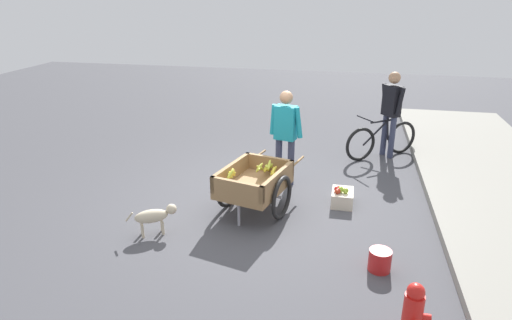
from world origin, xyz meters
TOP-DOWN VIEW (x-y plane):
  - ground_plane at (0.00, 0.00)m, footprint 24.00×24.00m
  - fruit_cart at (0.28, 0.02)m, footprint 1.79×1.15m
  - vendor_person at (-0.83, 0.29)m, footprint 0.28×0.56m
  - bicycle at (-2.46, 1.94)m, footprint 1.04×1.37m
  - cyclist_person at (-2.55, 2.07)m, footprint 0.43×0.41m
  - dog at (1.19, -1.15)m, footprint 0.40×0.59m
  - fire_hydrant at (2.57, 1.97)m, footprint 0.25×0.25m
  - plastic_bucket at (1.42, 1.76)m, footprint 0.26×0.26m
  - apple_crate at (-0.21, 1.27)m, footprint 0.44×0.32m

SIDE VIEW (x-z plane):
  - ground_plane at x=0.00m, z-range 0.00..0.00m
  - apple_crate at x=-0.21m, z-range -0.03..0.29m
  - plastic_bucket at x=1.42m, z-range 0.00..0.26m
  - dog at x=1.19m, z-range 0.07..0.47m
  - fire_hydrant at x=2.57m, z-range 0.00..0.67m
  - bicycle at x=-2.46m, z-range -0.07..0.78m
  - fruit_cart at x=0.28m, z-range 0.07..0.80m
  - vendor_person at x=-0.83m, z-range 0.15..1.74m
  - cyclist_person at x=-2.55m, z-range 0.17..1.82m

